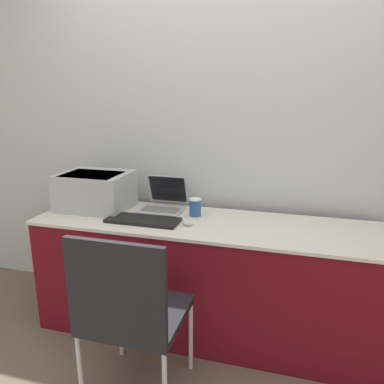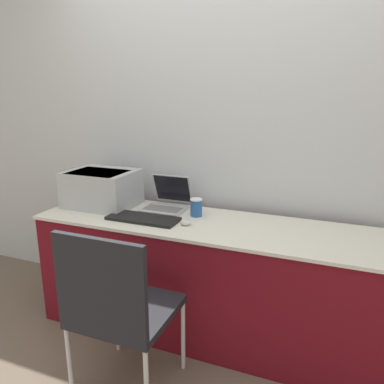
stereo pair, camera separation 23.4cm
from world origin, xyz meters
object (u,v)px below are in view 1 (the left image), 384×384
object	(u,v)px
laptop_left	(164,202)
external_keyboard	(143,220)
mouse	(188,223)
printer	(95,189)
coffee_cup	(195,207)
chair	(130,308)

from	to	relation	value
laptop_left	external_keyboard	world-z (taller)	laptop_left
laptop_left	external_keyboard	xyz separation A→B (m)	(-0.04, -0.27, -0.04)
mouse	printer	bearing A→B (deg)	167.43
printer	mouse	bearing A→B (deg)	-12.57
laptop_left	mouse	xyz separation A→B (m)	(0.25, -0.26, -0.03)
coffee_cup	chair	world-z (taller)	chair
mouse	external_keyboard	bearing A→B (deg)	-177.50
external_keyboard	mouse	xyz separation A→B (m)	(0.29, 0.01, 0.01)
laptop_left	mouse	distance (m)	0.36
external_keyboard	coffee_cup	bearing A→B (deg)	35.31
chair	coffee_cup	bearing A→B (deg)	81.88
coffee_cup	chair	xyz separation A→B (m)	(-0.11, -0.79, -0.29)
external_keyboard	chair	size ratio (longest dim) A/B	0.49
coffee_cup	external_keyboard	bearing A→B (deg)	-144.69
coffee_cup	mouse	distance (m)	0.19
coffee_cup	mouse	size ratio (longest dim) A/B	1.66
printer	coffee_cup	world-z (taller)	printer
printer	laptop_left	size ratio (longest dim) A/B	1.56
laptop_left	chair	xyz separation A→B (m)	(0.13, -0.86, -0.28)
printer	chair	size ratio (longest dim) A/B	0.50
laptop_left	coffee_cup	world-z (taller)	laptop_left
external_keyboard	printer	bearing A→B (deg)	157.95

